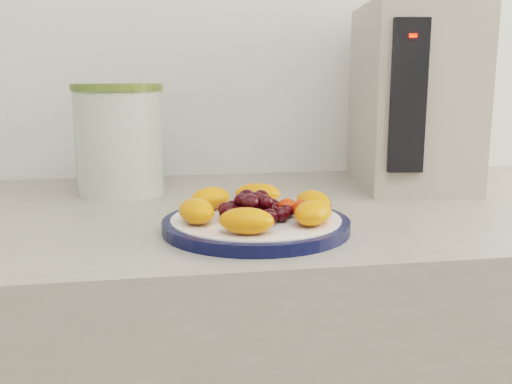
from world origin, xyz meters
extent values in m
cylinder|color=black|center=(-0.10, 1.06, 0.91)|extent=(0.24, 0.24, 0.01)
cylinder|color=white|center=(-0.10, 1.06, 0.91)|extent=(0.22, 0.22, 0.02)
cylinder|color=#345B1A|center=(-0.29, 1.33, 0.99)|extent=(0.17, 0.17, 0.17)
cylinder|color=#536C2A|center=(-0.29, 1.33, 1.08)|extent=(0.18, 0.18, 0.01)
cube|color=#ABA192|center=(0.22, 1.33, 1.06)|extent=(0.22, 0.28, 0.32)
cube|color=black|center=(0.16, 1.20, 1.06)|extent=(0.06, 0.03, 0.23)
cube|color=#FF0C05|center=(0.16, 1.19, 1.15)|extent=(0.01, 0.01, 0.01)
ellipsoid|color=orange|center=(-0.03, 1.07, 0.93)|extent=(0.05, 0.07, 0.03)
ellipsoid|color=orange|center=(-0.09, 1.13, 0.93)|extent=(0.07, 0.05, 0.03)
ellipsoid|color=orange|center=(-0.16, 1.11, 0.93)|extent=(0.07, 0.07, 0.03)
ellipsoid|color=orange|center=(-0.18, 1.04, 0.93)|extent=(0.05, 0.07, 0.03)
ellipsoid|color=orange|center=(-0.13, 0.98, 0.93)|extent=(0.07, 0.06, 0.03)
ellipsoid|color=orange|center=(-0.04, 1.01, 0.93)|extent=(0.07, 0.07, 0.03)
ellipsoid|color=black|center=(-0.10, 1.06, 0.93)|extent=(0.02, 0.02, 0.02)
ellipsoid|color=black|center=(-0.08, 1.06, 0.93)|extent=(0.02, 0.02, 0.02)
ellipsoid|color=black|center=(-0.09, 1.07, 0.93)|extent=(0.02, 0.02, 0.02)
ellipsoid|color=black|center=(-0.11, 1.07, 0.93)|extent=(0.02, 0.02, 0.02)
ellipsoid|color=black|center=(-0.12, 1.06, 0.93)|extent=(0.02, 0.02, 0.02)
ellipsoid|color=black|center=(-0.11, 1.04, 0.93)|extent=(0.02, 0.02, 0.02)
ellipsoid|color=black|center=(-0.09, 1.04, 0.93)|extent=(0.02, 0.02, 0.02)
ellipsoid|color=black|center=(-0.07, 1.07, 0.93)|extent=(0.02, 0.02, 0.02)
ellipsoid|color=black|center=(-0.08, 1.08, 0.93)|extent=(0.02, 0.02, 0.02)
ellipsoid|color=black|center=(-0.09, 1.09, 0.93)|extent=(0.02, 0.02, 0.02)
ellipsoid|color=black|center=(-0.11, 1.09, 0.93)|extent=(0.02, 0.02, 0.02)
ellipsoid|color=black|center=(-0.13, 1.08, 0.93)|extent=(0.02, 0.02, 0.02)
ellipsoid|color=black|center=(-0.14, 1.07, 0.93)|extent=(0.02, 0.02, 0.02)
ellipsoid|color=black|center=(-0.14, 1.05, 0.93)|extent=(0.02, 0.02, 0.02)
ellipsoid|color=black|center=(-0.13, 1.03, 0.93)|extent=(0.02, 0.02, 0.02)
ellipsoid|color=black|center=(-0.11, 1.02, 0.93)|extent=(0.02, 0.02, 0.02)
ellipsoid|color=black|center=(-0.09, 1.02, 0.93)|extent=(0.02, 0.02, 0.02)
ellipsoid|color=black|center=(-0.08, 1.03, 0.93)|extent=(0.02, 0.02, 0.02)
ellipsoid|color=black|center=(-0.07, 1.05, 0.93)|extent=(0.02, 0.02, 0.02)
ellipsoid|color=black|center=(-0.10, 1.06, 0.94)|extent=(0.02, 0.02, 0.02)
ellipsoid|color=black|center=(-0.09, 1.07, 0.94)|extent=(0.02, 0.02, 0.02)
ellipsoid|color=black|center=(-0.11, 1.07, 0.94)|extent=(0.02, 0.02, 0.02)
ellipsoid|color=black|center=(-0.12, 1.06, 0.94)|extent=(0.02, 0.02, 0.02)
ellipsoid|color=black|center=(-0.11, 1.04, 0.94)|extent=(0.02, 0.02, 0.02)
ellipsoid|color=black|center=(-0.09, 1.04, 0.94)|extent=(0.02, 0.02, 0.02)
ellipsoid|color=red|center=(-0.05, 1.04, 0.93)|extent=(0.03, 0.03, 0.02)
ellipsoid|color=red|center=(-0.02, 1.05, 0.93)|extent=(0.03, 0.03, 0.02)
ellipsoid|color=red|center=(-0.03, 1.02, 0.93)|extent=(0.04, 0.04, 0.02)
ellipsoid|color=red|center=(-0.06, 1.06, 0.93)|extent=(0.03, 0.04, 0.02)
camera|label=1|loc=(-0.22, 0.36, 1.09)|focal=40.00mm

